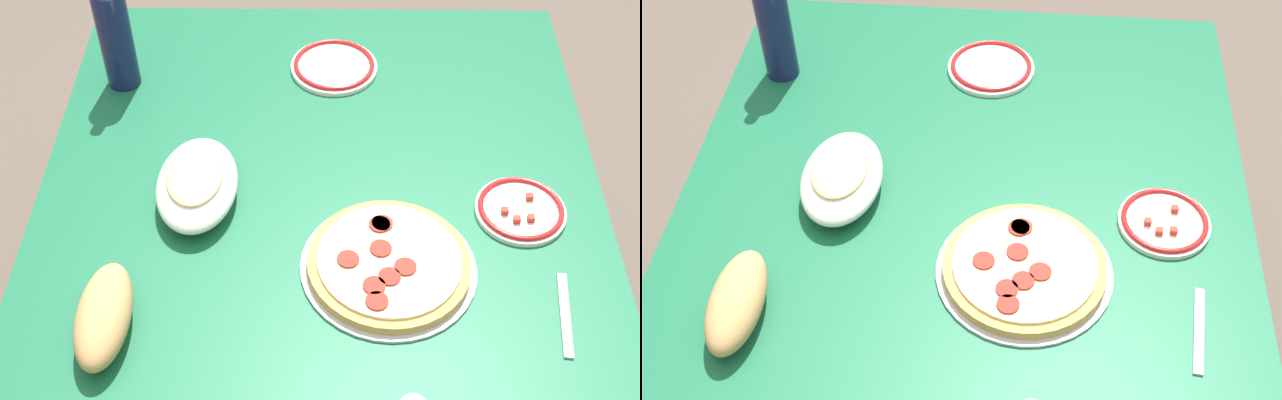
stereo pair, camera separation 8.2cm
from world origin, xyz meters
The scene contains 8 objects.
dining_table centered at (0.00, 0.00, 0.61)m, with size 1.30×1.07×0.71m.
pepperoni_pizza centered at (0.13, 0.12, 0.72)m, with size 0.31×0.31×0.03m.
baked_pasta_dish centered at (-0.03, -0.23, 0.75)m, with size 0.24×0.15×0.08m.
wine_bottle centered at (-0.37, -0.42, 0.84)m, with size 0.07×0.07×0.33m.
side_plate_near centered at (-0.42, 0.03, 0.72)m, with size 0.19×0.19×0.02m.
side_plate_far centered at (0.00, 0.37, 0.72)m, with size 0.17×0.17×0.02m.
bread_loaf centered at (0.27, -0.34, 0.75)m, with size 0.21×0.09×0.08m, color tan.
fork_right centered at (0.23, 0.41, 0.71)m, with size 0.17×0.02×0.01m, color #B7B7BC.
Camera 1 is at (1.04, 0.01, 1.86)m, focal length 47.04 mm.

